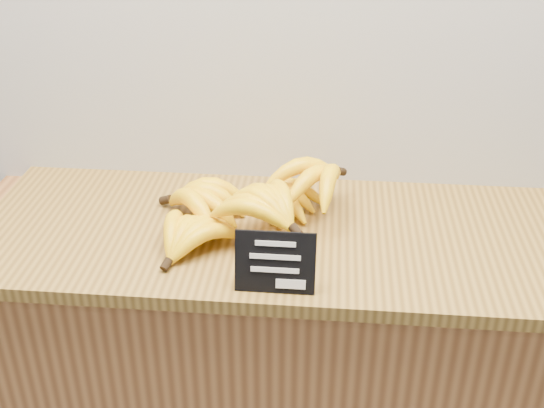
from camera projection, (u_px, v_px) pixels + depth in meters
The scene contains 4 objects.
counter at pixel (274, 389), 1.73m from camera, with size 1.46×0.50×0.90m, color #945E2F.
counter_top at pixel (274, 234), 1.51m from camera, with size 1.32×0.54×0.03m, color olive.
chalkboard_sign at pixel (275, 263), 1.28m from camera, with size 0.15×0.01×0.12m, color black.
banana_pile at pixel (252, 201), 1.49m from camera, with size 0.51×0.38×0.12m.
Camera 1 is at (0.19, 1.48, 1.71)m, focal length 45.00 mm.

